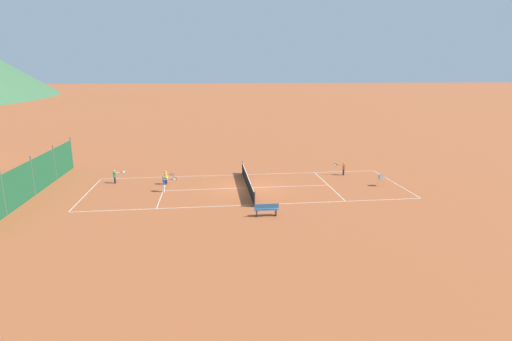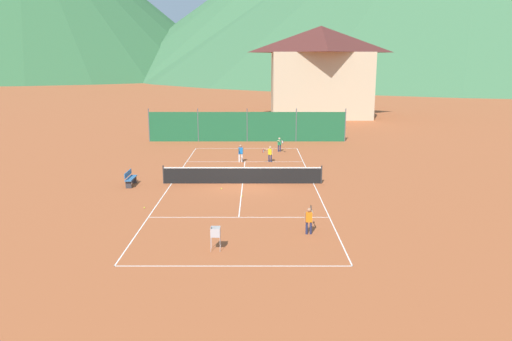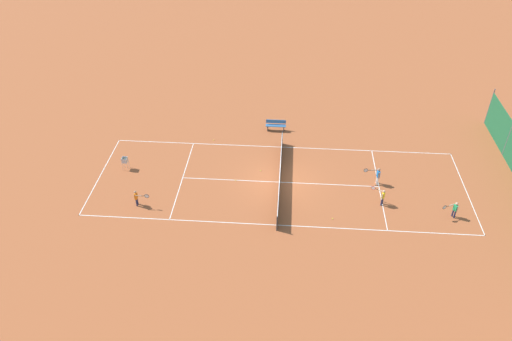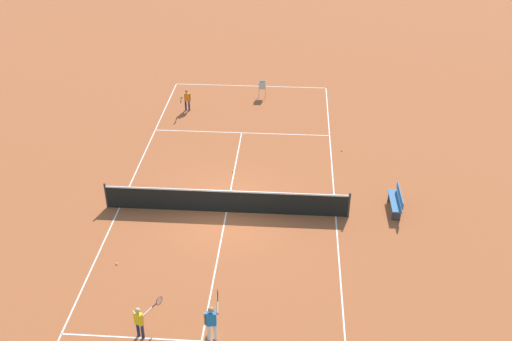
{
  "view_description": "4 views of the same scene",
  "coord_description": "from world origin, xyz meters",
  "px_view_note": "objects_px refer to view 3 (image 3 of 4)",
  "views": [
    {
      "loc": [
        -29.39,
        2.91,
        8.66
      ],
      "look_at": [
        0.48,
        -0.71,
        1.24
      ],
      "focal_mm": 28.0,
      "sensor_mm": 36.0,
      "label": 1
    },
    {
      "loc": [
        0.78,
        -27.96,
        6.89
      ],
      "look_at": [
        0.77,
        -0.59,
        0.9
      ],
      "focal_mm": 35.0,
      "sensor_mm": 36.0,
      "label": 2
    },
    {
      "loc": [
        25.65,
        0.35,
        20.02
      ],
      "look_at": [
        -0.05,
        -1.55,
        0.83
      ],
      "focal_mm": 35.0,
      "sensor_mm": 36.0,
      "label": 3
    },
    {
      "loc": [
        -2.39,
        18.31,
        13.08
      ],
      "look_at": [
        -1.05,
        -0.92,
        1.31
      ],
      "focal_mm": 42.0,
      "sensor_mm": 36.0,
      "label": 4
    }
  ],
  "objects_px": {
    "tennis_ball_far_corner": "(236,180)",
    "tennis_ball_mid_court": "(333,219)",
    "tennis_ball_near_corner": "(214,140)",
    "player_near_baseline": "(382,196)",
    "ball_hopper": "(125,161)",
    "tennis_ball_service_box": "(261,171)",
    "player_near_service": "(454,209)",
    "tennis_net": "(280,176)",
    "player_far_service": "(137,197)",
    "player_far_baseline": "(377,175)",
    "courtside_bench": "(276,125)"
  },
  "relations": [
    {
      "from": "player_near_baseline",
      "to": "courtside_bench",
      "type": "distance_m",
      "value": 10.57
    },
    {
      "from": "ball_hopper",
      "to": "player_far_baseline",
      "type": "bearing_deg",
      "value": 88.53
    },
    {
      "from": "tennis_net",
      "to": "player_near_service",
      "type": "bearing_deg",
      "value": 75.86
    },
    {
      "from": "tennis_net",
      "to": "player_far_baseline",
      "type": "distance_m",
      "value": 6.25
    },
    {
      "from": "player_near_baseline",
      "to": "ball_hopper",
      "type": "height_order",
      "value": "player_near_baseline"
    },
    {
      "from": "tennis_ball_near_corner",
      "to": "courtside_bench",
      "type": "height_order",
      "value": "courtside_bench"
    },
    {
      "from": "tennis_ball_service_box",
      "to": "tennis_ball_mid_court",
      "type": "bearing_deg",
      "value": 45.75
    },
    {
      "from": "player_near_baseline",
      "to": "tennis_ball_mid_court",
      "type": "bearing_deg",
      "value": -62.29
    },
    {
      "from": "tennis_ball_near_corner",
      "to": "tennis_ball_mid_court",
      "type": "relative_size",
      "value": 1.0
    },
    {
      "from": "tennis_ball_mid_court",
      "to": "ball_hopper",
      "type": "relative_size",
      "value": 0.07
    },
    {
      "from": "tennis_net",
      "to": "tennis_ball_mid_court",
      "type": "xyz_separation_m",
      "value": [
        3.32,
        3.26,
        -0.47
      ]
    },
    {
      "from": "player_near_service",
      "to": "tennis_ball_far_corner",
      "type": "bearing_deg",
      "value": -100.97
    },
    {
      "from": "tennis_net",
      "to": "tennis_ball_service_box",
      "type": "relative_size",
      "value": 139.09
    },
    {
      "from": "tennis_net",
      "to": "tennis_ball_near_corner",
      "type": "relative_size",
      "value": 139.09
    },
    {
      "from": "player_far_baseline",
      "to": "player_far_service",
      "type": "xyz_separation_m",
      "value": [
        3.24,
        -14.83,
        -0.07
      ]
    },
    {
      "from": "player_near_service",
      "to": "tennis_ball_far_corner",
      "type": "height_order",
      "value": "player_near_service"
    },
    {
      "from": "tennis_net",
      "to": "player_near_baseline",
      "type": "bearing_deg",
      "value": 74.63
    },
    {
      "from": "tennis_ball_near_corner",
      "to": "courtside_bench",
      "type": "bearing_deg",
      "value": 111.5
    },
    {
      "from": "player_near_service",
      "to": "ball_hopper",
      "type": "relative_size",
      "value": 1.24
    },
    {
      "from": "player_near_baseline",
      "to": "tennis_ball_service_box",
      "type": "bearing_deg",
      "value": -110.64
    },
    {
      "from": "player_near_baseline",
      "to": "player_near_service",
      "type": "distance_m",
      "value": 4.19
    },
    {
      "from": "tennis_ball_service_box",
      "to": "tennis_ball_far_corner",
      "type": "bearing_deg",
      "value": -52.93
    },
    {
      "from": "player_near_service",
      "to": "tennis_ball_near_corner",
      "type": "distance_m",
      "value": 17.0
    },
    {
      "from": "tennis_net",
      "to": "player_near_baseline",
      "type": "distance_m",
      "value": 6.53
    },
    {
      "from": "player_far_service",
      "to": "player_near_baseline",
      "type": "bearing_deg",
      "value": 94.64
    },
    {
      "from": "player_near_baseline",
      "to": "ball_hopper",
      "type": "bearing_deg",
      "value": -98.37
    },
    {
      "from": "tennis_ball_far_corner",
      "to": "tennis_net",
      "type": "bearing_deg",
      "value": 90.95
    },
    {
      "from": "tennis_ball_far_corner",
      "to": "tennis_ball_mid_court",
      "type": "distance_m",
      "value": 6.96
    },
    {
      "from": "tennis_net",
      "to": "player_far_baseline",
      "type": "xyz_separation_m",
      "value": [
        -0.3,
        6.24,
        0.22
      ]
    },
    {
      "from": "player_near_service",
      "to": "ball_hopper",
      "type": "bearing_deg",
      "value": -99.14
    },
    {
      "from": "player_far_service",
      "to": "ball_hopper",
      "type": "xyz_separation_m",
      "value": [
        -3.67,
        -1.82,
        0.0
      ]
    },
    {
      "from": "player_far_baseline",
      "to": "tennis_ball_service_box",
      "type": "height_order",
      "value": "player_far_baseline"
    },
    {
      "from": "player_near_service",
      "to": "tennis_ball_mid_court",
      "type": "bearing_deg",
      "value": -84.36
    },
    {
      "from": "player_far_baseline",
      "to": "tennis_ball_mid_court",
      "type": "relative_size",
      "value": 18.69
    },
    {
      "from": "player_near_baseline",
      "to": "tennis_ball_far_corner",
      "type": "relative_size",
      "value": 16.8
    },
    {
      "from": "tennis_net",
      "to": "tennis_ball_service_box",
      "type": "height_order",
      "value": "tennis_net"
    },
    {
      "from": "player_far_service",
      "to": "courtside_bench",
      "type": "height_order",
      "value": "player_far_service"
    },
    {
      "from": "player_far_baseline",
      "to": "player_near_baseline",
      "type": "relative_size",
      "value": 1.11
    },
    {
      "from": "tennis_ball_far_corner",
      "to": "tennis_ball_near_corner",
      "type": "relative_size",
      "value": 1.0
    },
    {
      "from": "ball_hopper",
      "to": "player_near_baseline",
      "type": "bearing_deg",
      "value": 81.63
    },
    {
      "from": "tennis_net",
      "to": "tennis_ball_service_box",
      "type": "bearing_deg",
      "value": -130.88
    },
    {
      "from": "player_near_baseline",
      "to": "courtside_bench",
      "type": "relative_size",
      "value": 0.74
    },
    {
      "from": "player_far_service",
      "to": "tennis_ball_mid_court",
      "type": "distance_m",
      "value": 11.87
    },
    {
      "from": "ball_hopper",
      "to": "courtside_bench",
      "type": "relative_size",
      "value": 0.59
    },
    {
      "from": "ball_hopper",
      "to": "tennis_net",
      "type": "bearing_deg",
      "value": 86.0
    },
    {
      "from": "player_near_baseline",
      "to": "ball_hopper",
      "type": "xyz_separation_m",
      "value": [
        -2.46,
        -16.7,
        0.0
      ]
    },
    {
      "from": "player_near_service",
      "to": "player_far_service",
      "type": "bearing_deg",
      "value": -89.04
    },
    {
      "from": "player_far_baseline",
      "to": "courtside_bench",
      "type": "bearing_deg",
      "value": -131.78
    },
    {
      "from": "tennis_net",
      "to": "player_near_service",
      "type": "relative_size",
      "value": 8.34
    },
    {
      "from": "player_far_service",
      "to": "player_near_service",
      "type": "bearing_deg",
      "value": 90.96
    }
  ]
}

